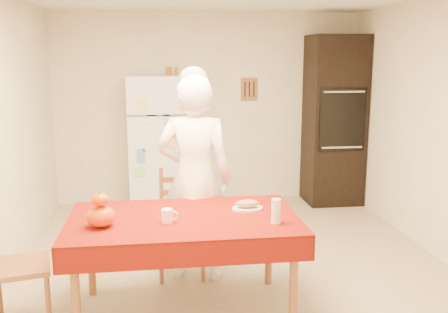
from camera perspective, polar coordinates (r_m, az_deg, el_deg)
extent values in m
plane|color=tan|center=(4.80, 1.09, -12.36)|extent=(4.50, 4.50, 0.00)
cube|color=#EFE4C9|center=(6.66, -1.83, 5.52)|extent=(4.00, 0.02, 2.50)
cube|color=#EFE4C9|center=(2.30, 9.84, -6.05)|extent=(4.00, 0.02, 2.50)
cube|color=#EFE4C9|center=(5.14, 23.79, 2.81)|extent=(0.02, 4.50, 2.50)
cube|color=brown|center=(6.70, 2.90, 7.69)|extent=(0.22, 0.02, 0.30)
cube|color=white|center=(6.31, -7.34, 1.44)|extent=(0.75, 0.70, 1.70)
cube|color=silver|center=(5.87, -4.88, 6.65)|extent=(0.03, 0.03, 0.25)
cube|color=silver|center=(5.98, -4.76, -0.52)|extent=(0.03, 0.03, 0.60)
cube|color=black|center=(6.73, 12.44, 4.03)|extent=(0.70, 0.60, 2.20)
cube|color=black|center=(6.44, 13.40, 4.11)|extent=(0.59, 0.02, 0.80)
cylinder|color=brown|center=(3.57, -16.56, -15.36)|extent=(0.06, 0.06, 0.71)
cylinder|color=brown|center=(4.27, -14.98, -10.69)|extent=(0.06, 0.06, 0.71)
cylinder|color=brown|center=(3.64, 7.94, -14.41)|extent=(0.06, 0.06, 0.71)
cylinder|color=brown|center=(4.33, 5.14, -10.01)|extent=(0.06, 0.06, 0.71)
cube|color=brown|center=(3.74, -4.62, -7.39)|extent=(1.60, 0.90, 0.04)
cube|color=#560A04|center=(3.73, -4.63, -7.01)|extent=(1.70, 1.00, 0.01)
cylinder|color=brown|center=(4.40, -7.20, -11.68)|extent=(0.04, 0.04, 0.43)
cylinder|color=brown|center=(4.71, -7.02, -10.06)|extent=(0.04, 0.04, 0.43)
cylinder|color=brown|center=(4.40, -2.41, -11.61)|extent=(0.04, 0.04, 0.43)
cylinder|color=brown|center=(4.71, -2.57, -9.99)|extent=(0.04, 0.04, 0.43)
cube|color=brown|center=(4.47, -4.85, -8.02)|extent=(0.44, 0.42, 0.04)
cube|color=brown|center=(4.55, -4.90, -4.34)|extent=(0.36, 0.05, 0.50)
cylinder|color=brown|center=(3.87, -19.44, -15.62)|extent=(0.04, 0.04, 0.43)
cylinder|color=brown|center=(4.20, -19.56, -13.44)|extent=(0.04, 0.04, 0.43)
cube|color=brown|center=(3.95, -22.25, -11.56)|extent=(0.48, 0.50, 0.04)
imported|color=white|center=(4.30, -3.39, -2.55)|extent=(0.73, 0.56, 1.79)
cylinder|color=white|center=(3.61, -6.51, -6.75)|extent=(0.08, 0.08, 0.10)
ellipsoid|color=red|center=(3.60, -13.90, -6.65)|extent=(0.20, 0.20, 0.15)
ellipsoid|color=#EA5405|center=(3.57, -13.99, -4.79)|extent=(0.12, 0.12, 0.09)
cylinder|color=white|center=(3.59, 5.96, -6.21)|extent=(0.07, 0.07, 0.18)
cylinder|color=silver|center=(3.89, 2.68, -5.97)|extent=(0.24, 0.24, 0.02)
ellipsoid|color=#9B754C|center=(3.88, 2.69, -5.40)|extent=(0.18, 0.10, 0.06)
cylinder|color=#954D1B|center=(6.27, -6.48, 9.67)|extent=(0.05, 0.05, 0.10)
cylinder|color=brown|center=(6.27, -6.19, 9.67)|extent=(0.05, 0.05, 0.10)
cylinder|color=#915D1A|center=(6.28, -5.49, 9.69)|extent=(0.05, 0.05, 0.10)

